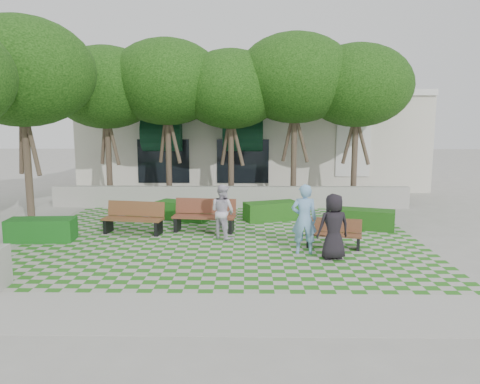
{
  "coord_description": "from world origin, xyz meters",
  "views": [
    {
      "loc": [
        0.74,
        -13.26,
        3.72
      ],
      "look_at": [
        0.5,
        1.5,
        1.4
      ],
      "focal_mm": 35.0,
      "sensor_mm": 36.0,
      "label": 1
    }
  ],
  "objects_px": {
    "hedge_east": "(365,219)",
    "person_dark": "(333,227)",
    "bench_east": "(334,234)",
    "person_blue": "(304,219)",
    "person_white": "(223,211)",
    "hedge_west": "(41,230)",
    "bench_west": "(134,218)",
    "hedge_midright": "(271,211)",
    "hedge_midleft": "(183,211)",
    "bench_mid": "(205,216)"
  },
  "relations": [
    {
      "from": "hedge_midleft",
      "to": "person_blue",
      "type": "bearing_deg",
      "value": -47.53
    },
    {
      "from": "person_dark",
      "to": "person_white",
      "type": "xyz_separation_m",
      "value": [
        -3.07,
        2.16,
        -0.03
      ]
    },
    {
      "from": "hedge_midright",
      "to": "bench_east",
      "type": "bearing_deg",
      "value": -65.84
    },
    {
      "from": "bench_mid",
      "to": "bench_west",
      "type": "bearing_deg",
      "value": -165.9
    },
    {
      "from": "hedge_midleft",
      "to": "person_white",
      "type": "relative_size",
      "value": 1.15
    },
    {
      "from": "person_dark",
      "to": "hedge_midright",
      "type": "bearing_deg",
      "value": -85.7
    },
    {
      "from": "person_blue",
      "to": "person_dark",
      "type": "bearing_deg",
      "value": 149.14
    },
    {
      "from": "hedge_west",
      "to": "person_dark",
      "type": "bearing_deg",
      "value": -11.29
    },
    {
      "from": "hedge_west",
      "to": "person_white",
      "type": "distance_m",
      "value": 5.59
    },
    {
      "from": "hedge_west",
      "to": "person_white",
      "type": "bearing_deg",
      "value": 4.52
    },
    {
      "from": "bench_west",
      "to": "hedge_midright",
      "type": "relative_size",
      "value": 1.05
    },
    {
      "from": "person_blue",
      "to": "person_dark",
      "type": "height_order",
      "value": "person_blue"
    },
    {
      "from": "bench_west",
      "to": "hedge_west",
      "type": "xyz_separation_m",
      "value": [
        -2.61,
        -1.03,
        -0.15
      ]
    },
    {
      "from": "hedge_midright",
      "to": "person_white",
      "type": "xyz_separation_m",
      "value": [
        -1.65,
        -2.65,
        0.51
      ]
    },
    {
      "from": "person_dark",
      "to": "person_white",
      "type": "height_order",
      "value": "person_dark"
    },
    {
      "from": "bench_west",
      "to": "person_dark",
      "type": "distance_m",
      "value": 6.62
    },
    {
      "from": "hedge_midright",
      "to": "hedge_west",
      "type": "xyz_separation_m",
      "value": [
        -7.2,
        -3.09,
        0.01
      ]
    },
    {
      "from": "bench_west",
      "to": "person_dark",
      "type": "bearing_deg",
      "value": -14.97
    },
    {
      "from": "bench_mid",
      "to": "hedge_west",
      "type": "bearing_deg",
      "value": -158.16
    },
    {
      "from": "bench_west",
      "to": "hedge_midleft",
      "type": "height_order",
      "value": "bench_west"
    },
    {
      "from": "hedge_west",
      "to": "bench_west",
      "type": "bearing_deg",
      "value": 21.53
    },
    {
      "from": "hedge_midright",
      "to": "hedge_west",
      "type": "relative_size",
      "value": 0.98
    },
    {
      "from": "hedge_midright",
      "to": "person_blue",
      "type": "relative_size",
      "value": 1.0
    },
    {
      "from": "hedge_midright",
      "to": "hedge_midleft",
      "type": "distance_m",
      "value": 3.26
    },
    {
      "from": "hedge_east",
      "to": "bench_east",
      "type": "bearing_deg",
      "value": -122.78
    },
    {
      "from": "hedge_midleft",
      "to": "person_white",
      "type": "distance_m",
      "value": 3.14
    },
    {
      "from": "bench_mid",
      "to": "person_dark",
      "type": "height_order",
      "value": "person_dark"
    },
    {
      "from": "bench_west",
      "to": "bench_mid",
      "type": "bearing_deg",
      "value": 17.06
    },
    {
      "from": "person_blue",
      "to": "hedge_midleft",
      "type": "bearing_deg",
      "value": -44.59
    },
    {
      "from": "bench_mid",
      "to": "hedge_midright",
      "type": "bearing_deg",
      "value": 44.14
    },
    {
      "from": "bench_west",
      "to": "hedge_midleft",
      "type": "distance_m",
      "value": 2.45
    },
    {
      "from": "person_blue",
      "to": "person_dark",
      "type": "xyz_separation_m",
      "value": [
        0.72,
        -0.48,
        -0.09
      ]
    },
    {
      "from": "person_blue",
      "to": "person_white",
      "type": "height_order",
      "value": "person_blue"
    },
    {
      "from": "bench_west",
      "to": "person_blue",
      "type": "height_order",
      "value": "person_blue"
    },
    {
      "from": "hedge_midleft",
      "to": "hedge_west",
      "type": "xyz_separation_m",
      "value": [
        -3.94,
        -3.08,
        0.01
      ]
    },
    {
      "from": "bench_mid",
      "to": "hedge_west",
      "type": "height_order",
      "value": "bench_mid"
    },
    {
      "from": "bench_mid",
      "to": "person_dark",
      "type": "relative_size",
      "value": 1.2
    },
    {
      "from": "bench_east",
      "to": "person_white",
      "type": "distance_m",
      "value": 3.47
    },
    {
      "from": "bench_east",
      "to": "hedge_east",
      "type": "bearing_deg",
      "value": 70.61
    },
    {
      "from": "person_white",
      "to": "bench_west",
      "type": "bearing_deg",
      "value": 26.86
    },
    {
      "from": "hedge_midright",
      "to": "person_dark",
      "type": "height_order",
      "value": "person_dark"
    },
    {
      "from": "bench_mid",
      "to": "hedge_east",
      "type": "bearing_deg",
      "value": 11.32
    },
    {
      "from": "person_white",
      "to": "hedge_west",
      "type": "bearing_deg",
      "value": 42.74
    },
    {
      "from": "person_dark",
      "to": "bench_east",
      "type": "bearing_deg",
      "value": -113.22
    },
    {
      "from": "hedge_east",
      "to": "person_white",
      "type": "bearing_deg",
      "value": -164.49
    },
    {
      "from": "hedge_east",
      "to": "person_blue",
      "type": "height_order",
      "value": "person_blue"
    },
    {
      "from": "person_dark",
      "to": "person_white",
      "type": "bearing_deg",
      "value": -47.31
    },
    {
      "from": "person_dark",
      "to": "bench_mid",
      "type": "bearing_deg",
      "value": -51.51
    },
    {
      "from": "hedge_east",
      "to": "person_dark",
      "type": "distance_m",
      "value": 3.94
    },
    {
      "from": "hedge_midright",
      "to": "person_dark",
      "type": "xyz_separation_m",
      "value": [
        1.42,
        -4.81,
        0.54
      ]
    }
  ]
}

